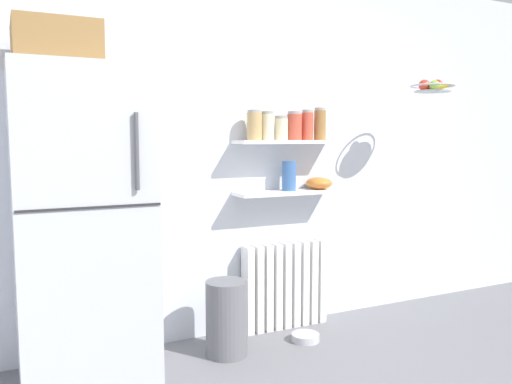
# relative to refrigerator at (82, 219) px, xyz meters

# --- Properties ---
(back_wall) EXTENTS (7.04, 0.10, 2.60)m
(back_wall) POSITION_rel_refrigerator_xyz_m (1.18, 0.37, 0.36)
(back_wall) COLOR silver
(back_wall) RESTS_ON ground_plane
(refrigerator) EXTENTS (0.72, 0.68, 2.00)m
(refrigerator) POSITION_rel_refrigerator_xyz_m (0.00, 0.00, 0.00)
(refrigerator) COLOR #B7BABF
(refrigerator) RESTS_ON ground_plane
(radiator) EXTENTS (0.66, 0.12, 0.63)m
(radiator) POSITION_rel_refrigerator_xyz_m (1.44, 0.24, -0.63)
(radiator) COLOR white
(radiator) RESTS_ON ground_plane
(wall_shelf_lower) EXTENTS (0.78, 0.22, 0.02)m
(wall_shelf_lower) POSITION_rel_refrigerator_xyz_m (1.44, 0.21, 0.06)
(wall_shelf_lower) COLOR white
(wall_shelf_upper) EXTENTS (0.78, 0.22, 0.02)m
(wall_shelf_upper) POSITION_rel_refrigerator_xyz_m (1.44, 0.21, 0.42)
(wall_shelf_upper) COLOR white
(storage_jar_0) EXTENTS (0.11, 0.11, 0.21)m
(storage_jar_0) POSITION_rel_refrigerator_xyz_m (1.18, 0.21, 0.54)
(storage_jar_0) COLOR tan
(storage_jar_0) RESTS_ON wall_shelf_upper
(storage_jar_1) EXTENTS (0.09, 0.09, 0.20)m
(storage_jar_1) POSITION_rel_refrigerator_xyz_m (1.28, 0.21, 0.53)
(storage_jar_1) COLOR beige
(storage_jar_1) RESTS_ON wall_shelf_upper
(storage_jar_2) EXTENTS (0.10, 0.10, 0.17)m
(storage_jar_2) POSITION_rel_refrigerator_xyz_m (1.39, 0.21, 0.52)
(storage_jar_2) COLOR beige
(storage_jar_2) RESTS_ON wall_shelf_upper
(storage_jar_3) EXTENTS (0.11, 0.11, 0.20)m
(storage_jar_3) POSITION_rel_refrigerator_xyz_m (1.50, 0.21, 0.54)
(storage_jar_3) COLOR #C64C38
(storage_jar_3) RESTS_ON wall_shelf_upper
(storage_jar_4) EXTENTS (0.08, 0.08, 0.22)m
(storage_jar_4) POSITION_rel_refrigerator_xyz_m (1.61, 0.21, 0.54)
(storage_jar_4) COLOR #C64C38
(storage_jar_4) RESTS_ON wall_shelf_upper
(storage_jar_5) EXTENTS (0.09, 0.09, 0.23)m
(storage_jar_5) POSITION_rel_refrigerator_xyz_m (1.71, 0.21, 0.55)
(storage_jar_5) COLOR olive
(storage_jar_5) RESTS_ON wall_shelf_upper
(vase) EXTENTS (0.10, 0.10, 0.21)m
(vase) POSITION_rel_refrigerator_xyz_m (1.45, 0.21, 0.18)
(vase) COLOR #38609E
(vase) RESTS_ON wall_shelf_lower
(shelf_bowl) EXTENTS (0.20, 0.20, 0.09)m
(shelf_bowl) POSITION_rel_refrigerator_xyz_m (1.71, 0.21, 0.12)
(shelf_bowl) COLOR orange
(shelf_bowl) RESTS_ON wall_shelf_lower
(trash_bin) EXTENTS (0.27, 0.27, 0.48)m
(trash_bin) POSITION_rel_refrigerator_xyz_m (0.86, -0.04, -0.70)
(trash_bin) COLOR slate
(trash_bin) RESTS_ON ground_plane
(pet_food_bowl) EXTENTS (0.19, 0.19, 0.05)m
(pet_food_bowl) POSITION_rel_refrigerator_xyz_m (1.44, -0.06, -0.91)
(pet_food_bowl) COLOR #B7B7BC
(pet_food_bowl) RESTS_ON ground_plane
(hanging_fruit_basket) EXTENTS (0.31, 0.31, 0.09)m
(hanging_fruit_basket) POSITION_rel_refrigerator_xyz_m (2.45, -0.14, 0.82)
(hanging_fruit_basket) COLOR #B2B2B7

